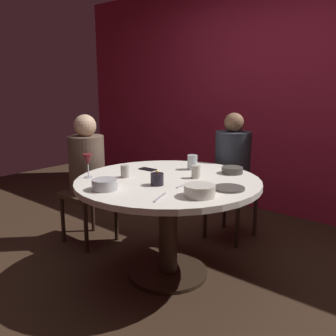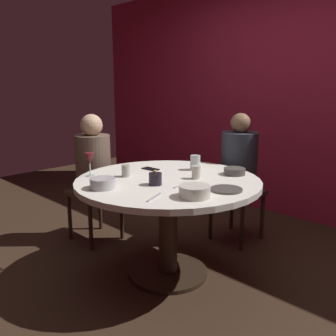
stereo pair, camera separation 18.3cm
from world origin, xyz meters
name	(u,v)px [view 2 (the right image)]	position (x,y,z in m)	size (l,w,h in m)	color
ground_plane	(168,273)	(0.00, 0.00, 0.00)	(8.00, 8.00, 0.00)	#382619
back_wall	(293,96)	(0.00, 1.89, 1.30)	(6.00, 0.10, 2.60)	maroon
dining_table	(168,199)	(0.00, 0.00, 0.59)	(1.33, 1.33, 0.75)	silver
seated_diner_left	(93,164)	(-0.94, 0.00, 0.72)	(0.40, 0.40, 1.16)	#3F2D1E
seated_diner_back	(239,164)	(0.00, 0.91, 0.72)	(0.40, 0.40, 1.17)	#3F2D1E
candle_holder	(155,179)	(0.05, -0.18, 0.79)	(0.09, 0.09, 0.10)	black
wine_glass	(90,159)	(-0.47, -0.34, 0.88)	(0.08, 0.08, 0.18)	silver
dinner_plate	(226,189)	(0.48, 0.05, 0.76)	(0.20, 0.20, 0.01)	#4C4742
cell_phone	(151,169)	(-0.31, 0.12, 0.75)	(0.07, 0.14, 0.01)	black
bowl_serving_large	(103,183)	(-0.13, -0.47, 0.78)	(0.17, 0.17, 0.07)	#B7B7BC
bowl_salad_center	(195,191)	(0.42, -0.20, 0.78)	(0.19, 0.19, 0.07)	beige
bowl_small_white	(234,171)	(0.27, 0.45, 0.77)	(0.16, 0.16, 0.05)	#4C4742
cup_near_candle	(195,163)	(-0.05, 0.36, 0.81)	(0.08, 0.08, 0.12)	silver
cup_by_left_diner	(196,172)	(0.14, 0.15, 0.80)	(0.06, 0.06, 0.09)	beige
cup_by_right_diner	(126,171)	(-0.27, -0.17, 0.79)	(0.06, 0.06, 0.09)	#B2ADA3
fork_near_plate	(154,197)	(0.26, -0.38, 0.75)	(0.02, 0.18, 0.01)	#B7B7BC
knife_near_plate	(183,185)	(0.20, -0.06, 0.75)	(0.02, 0.18, 0.01)	#B7B7BC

